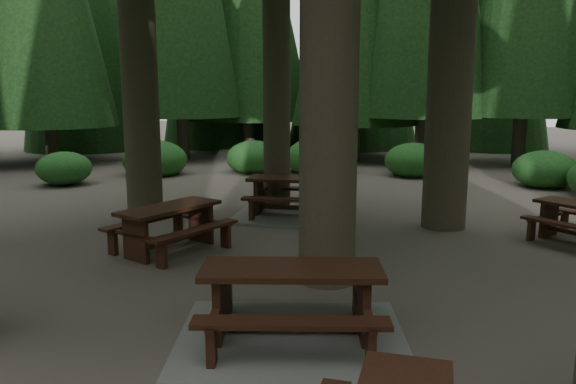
# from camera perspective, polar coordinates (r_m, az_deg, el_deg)

# --- Properties ---
(ground) EXTENTS (80.00, 80.00, 0.00)m
(ground) POSITION_cam_1_polar(r_m,az_deg,el_deg) (8.56, -1.66, -8.89)
(ground) COLOR #4F4840
(ground) RESTS_ON ground
(picnic_table_a) EXTENTS (3.06, 2.75, 0.88)m
(picnic_table_a) POSITION_cam_1_polar(r_m,az_deg,el_deg) (6.49, 0.38, -12.36)
(picnic_table_a) COLOR gray
(picnic_table_a) RESTS_ON ground
(picnic_table_b) EXTENTS (2.07, 2.29, 0.82)m
(picnic_table_b) POSITION_cam_1_polar(r_m,az_deg,el_deg) (10.09, -11.91, -2.94)
(picnic_table_b) COLOR #381710
(picnic_table_b) RESTS_ON ground
(picnic_table_c) EXTENTS (2.87, 2.47, 0.89)m
(picnic_table_c) POSITION_cam_1_polar(r_m,az_deg,el_deg) (12.64, 0.65, -1.07)
(picnic_table_c) COLOR gray
(picnic_table_c) RESTS_ON ground
(shrub_ring) EXTENTS (23.86, 24.64, 1.49)m
(shrub_ring) POSITION_cam_1_polar(r_m,az_deg,el_deg) (8.96, 4.13, -5.36)
(shrub_ring) COLOR #21541C
(shrub_ring) RESTS_ON ground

